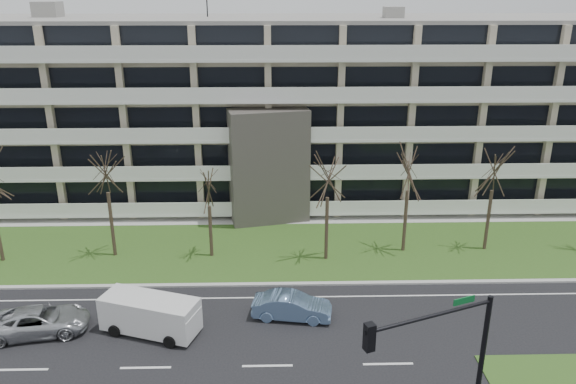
{
  "coord_description": "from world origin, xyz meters",
  "views": [
    {
      "loc": [
        0.45,
        -23.09,
        17.62
      ],
      "look_at": [
        1.27,
        10.0,
        5.49
      ],
      "focal_mm": 35.0,
      "sensor_mm": 36.0,
      "label": 1
    }
  ],
  "objects_px": {
    "blue_sedan": "(292,306)",
    "silver_pickup": "(39,321)",
    "traffic_signal": "(445,354)",
    "white_van": "(151,312)"
  },
  "relations": [
    {
      "from": "silver_pickup",
      "to": "blue_sedan",
      "type": "height_order",
      "value": "blue_sedan"
    },
    {
      "from": "silver_pickup",
      "to": "white_van",
      "type": "bearing_deg",
      "value": -100.98
    },
    {
      "from": "traffic_signal",
      "to": "silver_pickup",
      "type": "bearing_deg",
      "value": 135.56
    },
    {
      "from": "silver_pickup",
      "to": "white_van",
      "type": "height_order",
      "value": "white_van"
    },
    {
      "from": "traffic_signal",
      "to": "white_van",
      "type": "bearing_deg",
      "value": 127.0
    },
    {
      "from": "silver_pickup",
      "to": "blue_sedan",
      "type": "relative_size",
      "value": 1.18
    },
    {
      "from": "blue_sedan",
      "to": "traffic_signal",
      "type": "bearing_deg",
      "value": -140.56
    },
    {
      "from": "blue_sedan",
      "to": "silver_pickup",
      "type": "bearing_deg",
      "value": 103.24
    },
    {
      "from": "blue_sedan",
      "to": "white_van",
      "type": "bearing_deg",
      "value": 107.57
    },
    {
      "from": "blue_sedan",
      "to": "white_van",
      "type": "relative_size",
      "value": 0.79
    }
  ]
}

